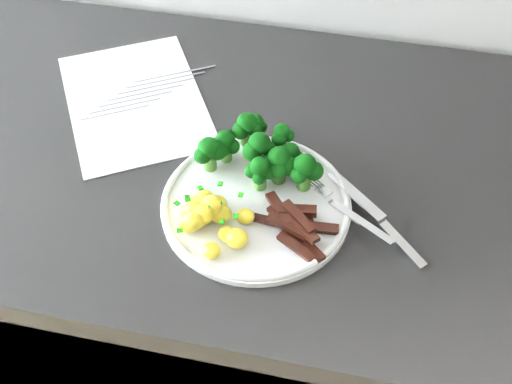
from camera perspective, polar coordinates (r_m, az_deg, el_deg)
The scene contains 8 objects.
counter at distance 1.25m, azimuth 2.57°, elevation -11.86°, with size 2.43×0.61×0.91m.
recipe_paper at distance 0.99m, azimuth -10.79°, elevation 8.09°, with size 0.31×0.34×0.00m.
plate at distance 0.82m, azimuth 0.00°, elevation -1.04°, with size 0.25×0.25×0.01m.
broccoli at distance 0.84m, azimuth 0.52°, elevation 3.69°, with size 0.17×0.12×0.07m.
potatoes at distance 0.79m, azimuth -4.43°, elevation -2.03°, with size 0.10×0.10×0.04m.
beef_strips at distance 0.79m, azimuth 3.44°, elevation -2.88°, with size 0.11×0.09×0.03m.
fork at distance 0.81m, azimuth 8.23°, elevation -1.67°, with size 0.13×0.10×0.01m.
knife at distance 0.81m, azimuth 11.67°, elevation -3.26°, with size 0.14×0.14×0.02m.
Camera 1 is at (0.14, 1.06, 1.55)m, focal length 44.59 mm.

